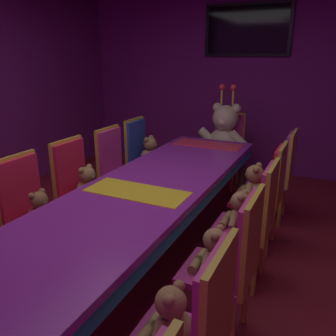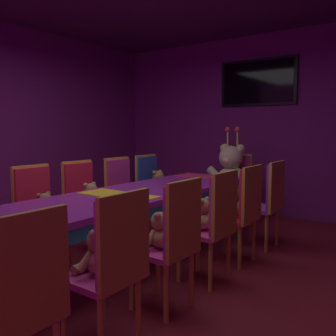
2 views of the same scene
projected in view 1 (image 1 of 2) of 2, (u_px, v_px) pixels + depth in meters
ground_plane at (140, 277)px, 2.78m from camera, size 7.90×7.90×0.00m
wall_back at (245, 77)px, 5.09m from camera, size 5.20×0.12×2.80m
banquet_table at (137, 202)px, 2.57m from camera, size 0.90×3.73×0.75m
chair_left_2 at (27, 204)px, 2.69m from camera, size 0.42×0.41×0.98m
teddy_left_2 at (41, 210)px, 2.64m from camera, size 0.22×0.29×0.27m
chair_left_3 at (76, 181)px, 3.19m from camera, size 0.42×0.41×0.98m
teddy_left_3 at (88, 184)px, 3.14m from camera, size 0.25×0.32×0.30m
chair_left_4 at (115, 164)px, 3.71m from camera, size 0.42×0.41×0.98m
chair_left_5 at (140, 151)px, 4.22m from camera, size 0.42×0.41×0.98m
teddy_left_5 at (151, 152)px, 4.16m from camera, size 0.27×0.35×0.33m
chair_right_1 at (200, 326)px, 1.48m from camera, size 0.42×0.41×0.98m
teddy_right_1 at (170, 318)px, 1.54m from camera, size 0.24×0.31×0.29m
chair_right_2 at (237, 255)px, 2.00m from camera, size 0.42×0.41×0.98m
teddy_right_2 at (213, 252)px, 2.07m from camera, size 0.23×0.30×0.28m
chair_right_3 at (258, 213)px, 2.53m from camera, size 0.42×0.41×0.98m
teddy_right_3 at (239, 212)px, 2.60m from camera, size 0.24×0.30×0.29m
chair_right_4 at (270, 187)px, 3.04m from camera, size 0.42×0.41×0.98m
teddy_right_4 at (253, 184)px, 3.10m from camera, size 0.27×0.35×0.33m
chair_right_5 at (282, 168)px, 3.57m from camera, size 0.42×0.41×0.98m
throne_chair at (227, 142)px, 4.66m from camera, size 0.41×0.42×0.98m
king_teddy_bear at (224, 133)px, 4.47m from camera, size 0.71×0.55×0.91m
wall_tv at (247, 30)px, 4.81m from camera, size 1.22×0.06×0.71m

